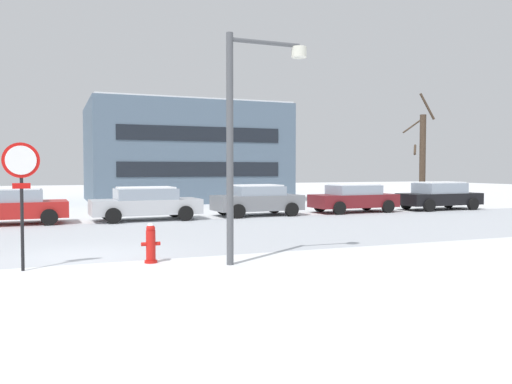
{
  "coord_description": "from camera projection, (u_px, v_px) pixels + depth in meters",
  "views": [
    {
      "loc": [
        -0.52,
        -13.52,
        2.2
      ],
      "look_at": [
        6.87,
        5.35,
        1.29
      ],
      "focal_mm": 36.61,
      "sensor_mm": 36.0,
      "label": 1
    }
  ],
  "objects": [
    {
      "name": "parked_car_red",
      "position": [
        11.0,
        206.0,
        20.47
      ],
      "size": [
        4.23,
        2.25,
        1.43
      ],
      "color": "red",
      "rests_on": "ground"
    },
    {
      "name": "fire_hydrant",
      "position": [
        151.0,
        243.0,
        12.14
      ],
      "size": [
        0.44,
        0.3,
        0.93
      ],
      "color": "red",
      "rests_on": "ground"
    },
    {
      "name": "parked_car_maroon",
      "position": [
        354.0,
        198.0,
        26.19
      ],
      "size": [
        4.4,
        2.15,
        1.43
      ],
      "color": "maroon",
      "rests_on": "ground"
    },
    {
      "name": "tree_far_right",
      "position": [
        422.0,
        157.0,
        31.74
      ],
      "size": [
        1.69,
        1.48,
        6.7
      ],
      "color": "#423326",
      "rests_on": "ground"
    },
    {
      "name": "parked_car_black",
      "position": [
        440.0,
        196.0,
        27.9
      ],
      "size": [
        4.58,
        2.11,
        1.49
      ],
      "color": "black",
      "rests_on": "ground"
    },
    {
      "name": "parked_car_gray",
      "position": [
        257.0,
        200.0,
        24.32
      ],
      "size": [
        4.12,
        2.23,
        1.45
      ],
      "color": "slate",
      "rests_on": "ground"
    },
    {
      "name": "parked_car_silver",
      "position": [
        146.0,
        203.0,
        22.17
      ],
      "size": [
        4.61,
        2.23,
        1.42
      ],
      "color": "silver",
      "rests_on": "ground"
    },
    {
      "name": "ground_plane",
      "position": [
        76.0,
        258.0,
        12.87
      ],
      "size": [
        120.0,
        120.0,
        0.0
      ],
      "primitive_type": "plane",
      "color": "white"
    },
    {
      "name": "stop_sign",
      "position": [
        21.0,
        181.0,
        11.17
      ],
      "size": [
        0.76,
        0.18,
        2.76
      ],
      "color": "black",
      "rests_on": "ground"
    },
    {
      "name": "building_far_right",
      "position": [
        183.0,
        153.0,
        36.31
      ],
      "size": [
        12.75,
        9.62,
        6.57
      ],
      "color": "slate",
      "rests_on": "ground"
    },
    {
      "name": "road_surface",
      "position": [
        71.0,
        239.0,
        16.24
      ],
      "size": [
        80.0,
        9.25,
        0.0
      ],
      "color": "#B7BCC4",
      "rests_on": "ground"
    },
    {
      "name": "street_lamp",
      "position": [
        246.0,
        122.0,
        11.92
      ],
      "size": [
        1.99,
        0.36,
        5.25
      ],
      "color": "#4C4F54",
      "rests_on": "ground"
    }
  ]
}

